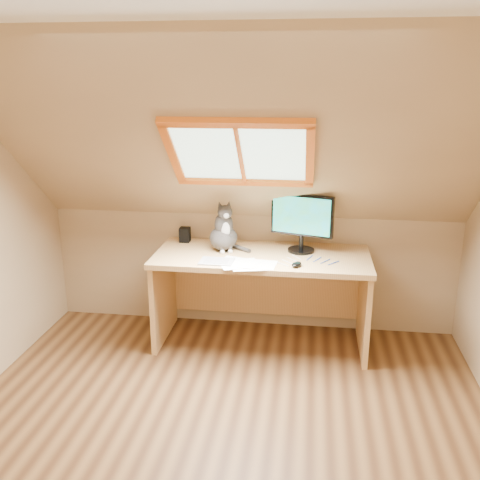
# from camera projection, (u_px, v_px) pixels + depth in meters

# --- Properties ---
(ground) EXTENTS (3.50, 3.50, 0.00)m
(ground) POSITION_uv_depth(u_px,v_px,m) (217.00, 449.00, 3.18)
(ground) COLOR brown
(ground) RESTS_ON ground
(room_shell) EXTENTS (3.52, 3.52, 2.41)m
(room_shell) POSITION_uv_depth(u_px,v_px,m) (210.00, 222.00, 2.68)
(room_shell) COLOR tan
(room_shell) RESTS_ON ground
(desk) EXTENTS (1.71, 0.75, 0.78)m
(desk) POSITION_uv_depth(u_px,v_px,m) (262.00, 278.00, 4.38)
(desk) COLOR tan
(desk) RESTS_ON ground
(monitor) EXTENTS (0.50, 0.22, 0.47)m
(monitor) POSITION_uv_depth(u_px,v_px,m) (302.00, 219.00, 4.24)
(monitor) COLOR black
(monitor) RESTS_ON desk
(cat) EXTENTS (0.31, 0.34, 0.42)m
(cat) POSITION_uv_depth(u_px,v_px,m) (224.00, 232.00, 4.31)
(cat) COLOR #3B3734
(cat) RESTS_ON desk
(desk_speaker) EXTENTS (0.09, 0.09, 0.12)m
(desk_speaker) POSITION_uv_depth(u_px,v_px,m) (185.00, 235.00, 4.56)
(desk_speaker) COLOR black
(desk_speaker) RESTS_ON desk
(graphics_tablet) EXTENTS (0.26, 0.19, 0.01)m
(graphics_tablet) POSITION_uv_depth(u_px,v_px,m) (217.00, 261.00, 4.06)
(graphics_tablet) COLOR #B2B2B7
(graphics_tablet) RESTS_ON desk
(mouse) EXTENTS (0.10, 0.13, 0.03)m
(mouse) POSITION_uv_depth(u_px,v_px,m) (297.00, 264.00, 3.96)
(mouse) COLOR black
(mouse) RESTS_ON desk
(papers) EXTENTS (0.35, 0.30, 0.01)m
(papers) POSITION_uv_depth(u_px,v_px,m) (249.00, 264.00, 4.01)
(papers) COLOR white
(papers) RESTS_ON desk
(cables) EXTENTS (0.51, 0.26, 0.01)m
(cables) POSITION_uv_depth(u_px,v_px,m) (309.00, 261.00, 4.09)
(cables) COLOR silver
(cables) RESTS_ON desk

